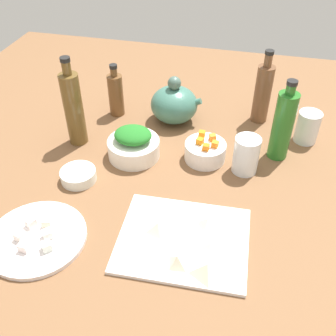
{
  "coord_description": "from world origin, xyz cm",
  "views": [
    {
      "loc": [
        19.12,
        -80.76,
        76.78
      ],
      "look_at": [
        0.0,
        0.0,
        8.0
      ],
      "focal_mm": 42.11,
      "sensor_mm": 36.0,
      "label": 1
    }
  ],
  "objects_px": {
    "cutting_board": "(183,240)",
    "bowl_greens": "(134,148)",
    "bottle_1": "(73,108)",
    "bottle_2": "(116,94)",
    "plate_tofu": "(37,238)",
    "teapot": "(174,104)",
    "drinking_glass_0": "(308,127)",
    "bowl_carrots": "(205,151)",
    "bowl_small_side": "(78,175)",
    "bottle_0": "(263,92)",
    "drinking_glass_1": "(246,155)",
    "bottle_3": "(283,125)"
  },
  "relations": [
    {
      "from": "bottle_2",
      "to": "drinking_glass_1",
      "type": "xyz_separation_m",
      "value": [
        0.46,
        -0.21,
        -0.02
      ]
    },
    {
      "from": "bowl_greens",
      "to": "bowl_small_side",
      "type": "xyz_separation_m",
      "value": [
        -0.12,
        -0.14,
        -0.01
      ]
    },
    {
      "from": "teapot",
      "to": "bottle_2",
      "type": "bearing_deg",
      "value": -179.27
    },
    {
      "from": "bowl_small_side",
      "to": "bottle_2",
      "type": "bearing_deg",
      "value": 91.54
    },
    {
      "from": "bowl_small_side",
      "to": "drinking_glass_0",
      "type": "xyz_separation_m",
      "value": [
        0.63,
        0.35,
        0.03
      ]
    },
    {
      "from": "bottle_3",
      "to": "drinking_glass_0",
      "type": "height_order",
      "value": "bottle_3"
    },
    {
      "from": "cutting_board",
      "to": "bowl_greens",
      "type": "xyz_separation_m",
      "value": [
        -0.21,
        0.29,
        0.02
      ]
    },
    {
      "from": "bowl_carrots",
      "to": "bottle_1",
      "type": "relative_size",
      "value": 0.43
    },
    {
      "from": "bottle_0",
      "to": "plate_tofu",
      "type": "bearing_deg",
      "value": -126.32
    },
    {
      "from": "cutting_board",
      "to": "drinking_glass_1",
      "type": "height_order",
      "value": "drinking_glass_1"
    },
    {
      "from": "drinking_glass_1",
      "to": "cutting_board",
      "type": "bearing_deg",
      "value": -111.43
    },
    {
      "from": "bottle_3",
      "to": "bottle_1",
      "type": "bearing_deg",
      "value": -173.62
    },
    {
      "from": "bottle_1",
      "to": "drinking_glass_1",
      "type": "relative_size",
      "value": 2.54
    },
    {
      "from": "bowl_greens",
      "to": "bottle_0",
      "type": "height_order",
      "value": "bottle_0"
    },
    {
      "from": "bowl_greens",
      "to": "bottle_3",
      "type": "bearing_deg",
      "value": 13.57
    },
    {
      "from": "bowl_carrots",
      "to": "bowl_greens",
      "type": "bearing_deg",
      "value": -170.95
    },
    {
      "from": "teapot",
      "to": "drinking_glass_0",
      "type": "xyz_separation_m",
      "value": [
        0.43,
        -0.02,
        -0.01
      ]
    },
    {
      "from": "bottle_1",
      "to": "drinking_glass_0",
      "type": "distance_m",
      "value": 0.73
    },
    {
      "from": "teapot",
      "to": "bottle_0",
      "type": "relative_size",
      "value": 0.69
    },
    {
      "from": "cutting_board",
      "to": "bowl_carrots",
      "type": "relative_size",
      "value": 2.52
    },
    {
      "from": "bowl_greens",
      "to": "bowl_small_side",
      "type": "bearing_deg",
      "value": -129.89
    },
    {
      "from": "bowl_small_side",
      "to": "bottle_1",
      "type": "bearing_deg",
      "value": 113.06
    },
    {
      "from": "plate_tofu",
      "to": "bowl_small_side",
      "type": "height_order",
      "value": "bowl_small_side"
    },
    {
      "from": "bowl_carrots",
      "to": "drinking_glass_0",
      "type": "xyz_separation_m",
      "value": [
        0.3,
        0.17,
        0.02
      ]
    },
    {
      "from": "cutting_board",
      "to": "bottle_0",
      "type": "bearing_deg",
      "value": 76.27
    },
    {
      "from": "bottle_3",
      "to": "bowl_small_side",
      "type": "bearing_deg",
      "value": -155.68
    },
    {
      "from": "bottle_0",
      "to": "drinking_glass_0",
      "type": "height_order",
      "value": "bottle_0"
    },
    {
      "from": "teapot",
      "to": "bottle_1",
      "type": "distance_m",
      "value": 0.33
    },
    {
      "from": "teapot",
      "to": "bottle_2",
      "type": "distance_m",
      "value": 0.2
    },
    {
      "from": "teapot",
      "to": "plate_tofu",
      "type": "bearing_deg",
      "value": -109.15
    },
    {
      "from": "teapot",
      "to": "drinking_glass_0",
      "type": "bearing_deg",
      "value": -2.56
    },
    {
      "from": "cutting_board",
      "to": "bottle_2",
      "type": "relative_size",
      "value": 1.68
    },
    {
      "from": "bowl_small_side",
      "to": "teapot",
      "type": "height_order",
      "value": "teapot"
    },
    {
      "from": "bottle_0",
      "to": "drinking_glass_1",
      "type": "height_order",
      "value": "bottle_0"
    },
    {
      "from": "bowl_carrots",
      "to": "bottle_3",
      "type": "relative_size",
      "value": 0.49
    },
    {
      "from": "bottle_2",
      "to": "bowl_carrots",
      "type": "bearing_deg",
      "value": -28.64
    },
    {
      "from": "bowl_carrots",
      "to": "drinking_glass_1",
      "type": "bearing_deg",
      "value": -12.23
    },
    {
      "from": "bottle_0",
      "to": "drinking_glass_0",
      "type": "bearing_deg",
      "value": -30.88
    },
    {
      "from": "bowl_greens",
      "to": "teapot",
      "type": "height_order",
      "value": "teapot"
    },
    {
      "from": "bowl_carrots",
      "to": "bottle_1",
      "type": "height_order",
      "value": "bottle_1"
    },
    {
      "from": "bowl_greens",
      "to": "bottle_1",
      "type": "height_order",
      "value": "bottle_1"
    },
    {
      "from": "plate_tofu",
      "to": "teapot",
      "type": "distance_m",
      "value": 0.63
    },
    {
      "from": "bottle_1",
      "to": "bottle_2",
      "type": "height_order",
      "value": "bottle_1"
    },
    {
      "from": "bowl_carrots",
      "to": "bottle_1",
      "type": "xyz_separation_m",
      "value": [
        -0.41,
        -0.0,
        0.09
      ]
    },
    {
      "from": "cutting_board",
      "to": "bottle_1",
      "type": "xyz_separation_m",
      "value": [
        -0.41,
        0.33,
        0.12
      ]
    },
    {
      "from": "bottle_0",
      "to": "teapot",
      "type": "bearing_deg",
      "value": -165.87
    },
    {
      "from": "bowl_small_side",
      "to": "drinking_glass_1",
      "type": "relative_size",
      "value": 0.9
    },
    {
      "from": "drinking_glass_1",
      "to": "bowl_small_side",
      "type": "bearing_deg",
      "value": -161.52
    },
    {
      "from": "cutting_board",
      "to": "bowl_greens",
      "type": "distance_m",
      "value": 0.36
    },
    {
      "from": "bowl_greens",
      "to": "bottle_3",
      "type": "relative_size",
      "value": 0.62
    }
  ]
}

